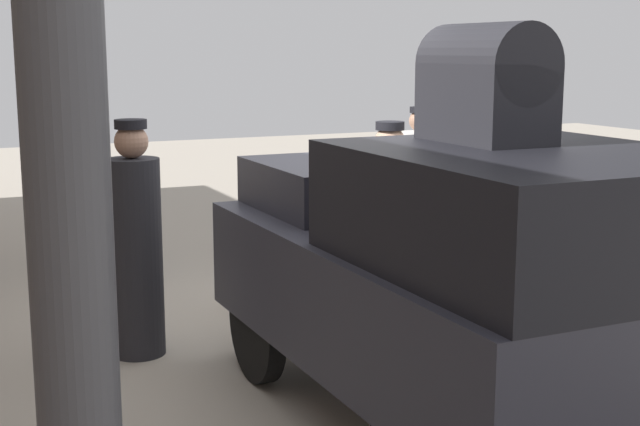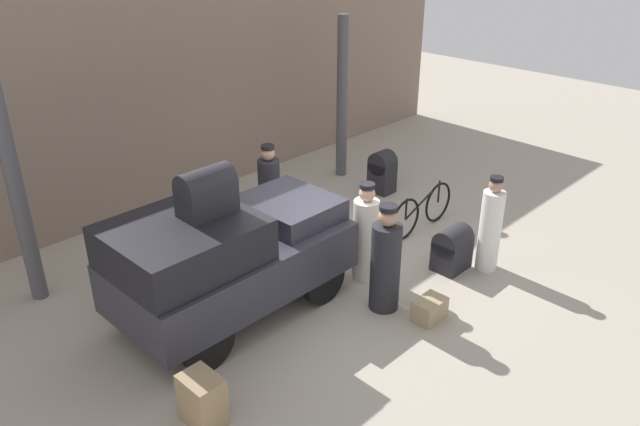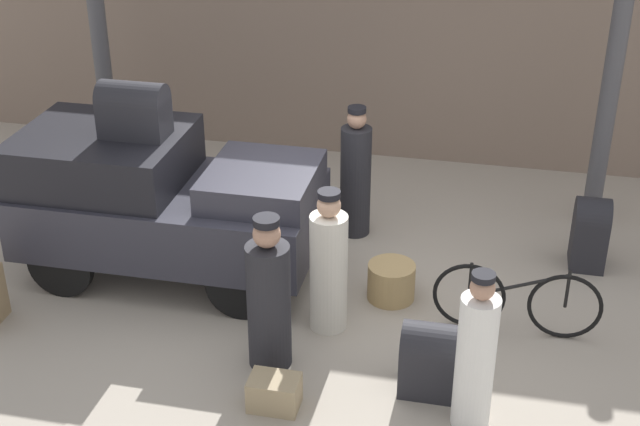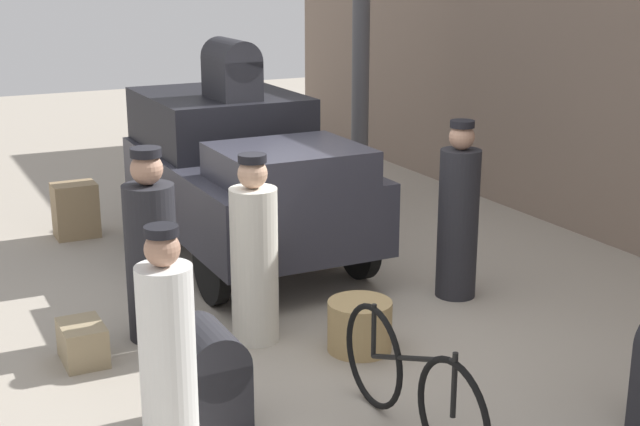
{
  "view_description": "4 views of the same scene",
  "coord_description": "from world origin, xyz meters",
  "px_view_note": "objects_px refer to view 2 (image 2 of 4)",
  "views": [
    {
      "loc": [
        -5.75,
        2.95,
        2.16
      ],
      "look_at": [
        0.2,
        0.2,
        0.95
      ],
      "focal_mm": 50.0,
      "sensor_mm": 36.0,
      "label": 1
    },
    {
      "loc": [
        -6.04,
        -5.89,
        5.23
      ],
      "look_at": [
        0.2,
        0.2,
        0.95
      ],
      "focal_mm": 35.0,
      "sensor_mm": 36.0,
      "label": 2
    },
    {
      "loc": [
        2.04,
        -8.21,
        5.46
      ],
      "look_at": [
        0.2,
        0.2,
        0.95
      ],
      "focal_mm": 50.0,
      "sensor_mm": 36.0,
      "label": 3
    },
    {
      "loc": [
        6.88,
        -3.15,
        3.08
      ],
      "look_at": [
        0.2,
        0.2,
        0.95
      ],
      "focal_mm": 50.0,
      "sensor_mm": 36.0,
      "label": 4
    }
  ],
  "objects_px": {
    "porter_with_bicycle": "(490,228)",
    "trunk_on_truck_roof": "(206,191)",
    "suitcase_small_leather": "(429,309)",
    "conductor_in_dark_uniform": "(270,195)",
    "wicker_basket": "(356,238)",
    "trunk_large_brown": "(452,248)",
    "trunk_umber_medium": "(382,171)",
    "bicycle": "(422,210)",
    "porter_standing_middle": "(366,236)",
    "porter_lifting_near_truck": "(386,263)",
    "truck": "(226,256)",
    "suitcase_tan_flat": "(202,400)"
  },
  "relations": [
    {
      "from": "porter_with_bicycle",
      "to": "trunk_on_truck_roof",
      "type": "bearing_deg",
      "value": 153.3
    },
    {
      "from": "suitcase_small_leather",
      "to": "trunk_on_truck_roof",
      "type": "distance_m",
      "value": 3.5
    },
    {
      "from": "porter_with_bicycle",
      "to": "conductor_in_dark_uniform",
      "type": "bearing_deg",
      "value": 116.74
    },
    {
      "from": "wicker_basket",
      "to": "trunk_large_brown",
      "type": "height_order",
      "value": "trunk_large_brown"
    },
    {
      "from": "trunk_umber_medium",
      "to": "porter_with_bicycle",
      "type": "bearing_deg",
      "value": -110.42
    },
    {
      "from": "bicycle",
      "to": "conductor_in_dark_uniform",
      "type": "relative_size",
      "value": 1.03
    },
    {
      "from": "bicycle",
      "to": "trunk_on_truck_roof",
      "type": "height_order",
      "value": "trunk_on_truck_roof"
    },
    {
      "from": "porter_standing_middle",
      "to": "porter_with_bicycle",
      "type": "bearing_deg",
      "value": -37.89
    },
    {
      "from": "porter_standing_middle",
      "to": "porter_lifting_near_truck",
      "type": "bearing_deg",
      "value": -120.38
    },
    {
      "from": "trunk_on_truck_roof",
      "to": "porter_standing_middle",
      "type": "bearing_deg",
      "value": -17.55
    },
    {
      "from": "trunk_umber_medium",
      "to": "trunk_large_brown",
      "type": "xyz_separation_m",
      "value": [
        -1.57,
        -2.71,
        -0.08
      ]
    },
    {
      "from": "conductor_in_dark_uniform",
      "to": "porter_lifting_near_truck",
      "type": "height_order",
      "value": "conductor_in_dark_uniform"
    },
    {
      "from": "truck",
      "to": "porter_with_bicycle",
      "type": "xyz_separation_m",
      "value": [
        3.67,
        -1.96,
        -0.21
      ]
    },
    {
      "from": "porter_with_bicycle",
      "to": "trunk_large_brown",
      "type": "relative_size",
      "value": 2.18
    },
    {
      "from": "trunk_large_brown",
      "to": "trunk_on_truck_roof",
      "type": "xyz_separation_m",
      "value": [
        -3.48,
        1.57,
        1.61
      ]
    },
    {
      "from": "porter_standing_middle",
      "to": "porter_lifting_near_truck",
      "type": "xyz_separation_m",
      "value": [
        -0.43,
        -0.74,
        0.01
      ]
    },
    {
      "from": "wicker_basket",
      "to": "porter_lifting_near_truck",
      "type": "bearing_deg",
      "value": -125.26
    },
    {
      "from": "suitcase_tan_flat",
      "to": "trunk_large_brown",
      "type": "relative_size",
      "value": 0.86
    },
    {
      "from": "conductor_in_dark_uniform",
      "to": "truck",
      "type": "bearing_deg",
      "value": -145.71
    },
    {
      "from": "bicycle",
      "to": "trunk_large_brown",
      "type": "xyz_separation_m",
      "value": [
        -0.76,
        -1.14,
        -0.02
      ]
    },
    {
      "from": "porter_with_bicycle",
      "to": "suitcase_small_leather",
      "type": "distance_m",
      "value": 1.89
    },
    {
      "from": "bicycle",
      "to": "wicker_basket",
      "type": "xyz_separation_m",
      "value": [
        -1.35,
        0.37,
        -0.18
      ]
    },
    {
      "from": "porter_lifting_near_truck",
      "to": "trunk_umber_medium",
      "type": "distance_m",
      "value": 4.12
    },
    {
      "from": "porter_lifting_near_truck",
      "to": "porter_with_bicycle",
      "type": "bearing_deg",
      "value": -13.52
    },
    {
      "from": "bicycle",
      "to": "porter_standing_middle",
      "type": "distance_m",
      "value": 1.98
    },
    {
      "from": "truck",
      "to": "trunk_large_brown",
      "type": "relative_size",
      "value": 4.59
    },
    {
      "from": "truck",
      "to": "conductor_in_dark_uniform",
      "type": "height_order",
      "value": "conductor_in_dark_uniform"
    },
    {
      "from": "bicycle",
      "to": "trunk_umber_medium",
      "type": "distance_m",
      "value": 1.77
    },
    {
      "from": "porter_lifting_near_truck",
      "to": "suitcase_small_leather",
      "type": "xyz_separation_m",
      "value": [
        0.21,
        -0.65,
        -0.58
      ]
    },
    {
      "from": "porter_with_bicycle",
      "to": "truck",
      "type": "bearing_deg",
      "value": 151.92
    },
    {
      "from": "porter_with_bicycle",
      "to": "trunk_umber_medium",
      "type": "bearing_deg",
      "value": 69.58
    },
    {
      "from": "wicker_basket",
      "to": "trunk_large_brown",
      "type": "bearing_deg",
      "value": -68.66
    },
    {
      "from": "wicker_basket",
      "to": "trunk_on_truck_roof",
      "type": "height_order",
      "value": "trunk_on_truck_roof"
    },
    {
      "from": "porter_with_bicycle",
      "to": "trunk_large_brown",
      "type": "xyz_separation_m",
      "value": [
        -0.41,
        0.39,
        -0.35
      ]
    },
    {
      "from": "bicycle",
      "to": "porter_with_bicycle",
      "type": "distance_m",
      "value": 1.61
    },
    {
      "from": "truck",
      "to": "porter_lifting_near_truck",
      "type": "height_order",
      "value": "truck"
    },
    {
      "from": "porter_with_bicycle",
      "to": "porter_standing_middle",
      "type": "xyz_separation_m",
      "value": [
        -1.57,
        1.22,
        -0.0
      ]
    },
    {
      "from": "bicycle",
      "to": "porter_with_bicycle",
      "type": "bearing_deg",
      "value": -102.98
    },
    {
      "from": "trunk_umber_medium",
      "to": "trunk_on_truck_roof",
      "type": "relative_size",
      "value": 1.2
    },
    {
      "from": "suitcase_small_leather",
      "to": "trunk_umber_medium",
      "type": "bearing_deg",
      "value": 47.98
    },
    {
      "from": "truck",
      "to": "trunk_on_truck_roof",
      "type": "xyz_separation_m",
      "value": [
        -0.22,
        0.0,
        1.05
      ]
    },
    {
      "from": "wicker_basket",
      "to": "trunk_on_truck_roof",
      "type": "relative_size",
      "value": 0.72
    },
    {
      "from": "porter_with_bicycle",
      "to": "porter_standing_middle",
      "type": "height_order",
      "value": "porter_standing_middle"
    },
    {
      "from": "wicker_basket",
      "to": "trunk_umber_medium",
      "type": "distance_m",
      "value": 2.48
    },
    {
      "from": "trunk_umber_medium",
      "to": "suitcase_small_leather",
      "type": "distance_m",
      "value": 4.41
    },
    {
      "from": "porter_lifting_near_truck",
      "to": "suitcase_small_leather",
      "type": "bearing_deg",
      "value": -71.78
    },
    {
      "from": "bicycle",
      "to": "conductor_in_dark_uniform",
      "type": "xyz_separation_m",
      "value": [
        -2.02,
        1.79,
        0.38
      ]
    },
    {
      "from": "trunk_umber_medium",
      "to": "porter_standing_middle",
      "type": "bearing_deg",
      "value": -145.43
    },
    {
      "from": "bicycle",
      "to": "trunk_on_truck_roof",
      "type": "xyz_separation_m",
      "value": [
        -4.24,
        0.43,
        1.6
      ]
    },
    {
      "from": "bicycle",
      "to": "porter_standing_middle",
      "type": "height_order",
      "value": "porter_standing_middle"
    }
  ]
}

